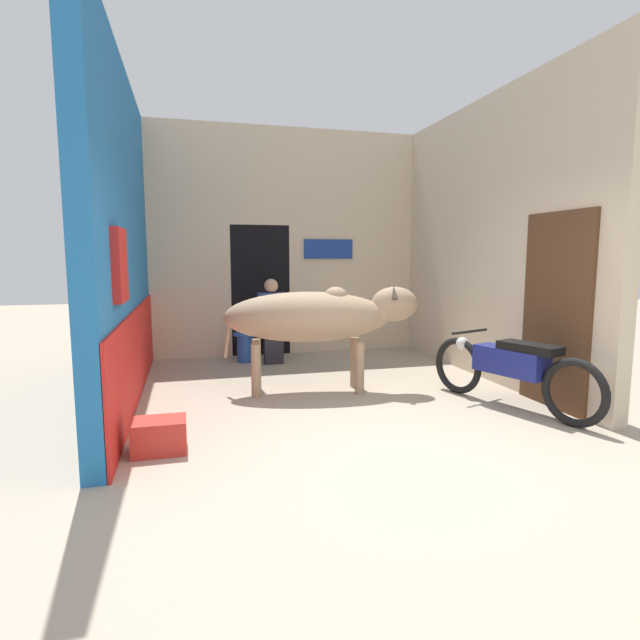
# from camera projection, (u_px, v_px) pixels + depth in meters

# --- Properties ---
(ground_plane) EXTENTS (30.00, 30.00, 0.00)m
(ground_plane) POSITION_uv_depth(u_px,v_px,m) (394.00, 455.00, 4.13)
(ground_plane) COLOR tan
(wall_left_shopfront) EXTENTS (0.25, 4.51, 3.70)m
(wall_left_shopfront) POSITION_uv_depth(u_px,v_px,m) (122.00, 242.00, 5.47)
(wall_left_shopfront) COLOR #236BAD
(wall_left_shopfront) RESTS_ON ground_plane
(wall_back_with_doorway) EXTENTS (4.41, 0.93, 3.70)m
(wall_back_with_doorway) POSITION_uv_depth(u_px,v_px,m) (276.00, 259.00, 8.44)
(wall_back_with_doorway) COLOR beige
(wall_back_with_doorway) RESTS_ON ground_plane
(wall_right_with_door) EXTENTS (0.22, 4.51, 3.70)m
(wall_right_with_door) POSITION_uv_depth(u_px,v_px,m) (491.00, 242.00, 6.59)
(wall_right_with_door) COLOR beige
(wall_right_with_door) RESTS_ON ground_plane
(cow) EXTENTS (2.38, 0.92, 1.31)m
(cow) POSITION_uv_depth(u_px,v_px,m) (318.00, 317.00, 5.96)
(cow) COLOR tan
(cow) RESTS_ON ground_plane
(motorcycle_near) EXTENTS (0.84, 2.02, 0.78)m
(motorcycle_near) POSITION_uv_depth(u_px,v_px,m) (510.00, 367.00, 5.34)
(motorcycle_near) COLOR black
(motorcycle_near) RESTS_ON ground_plane
(shopkeeper_seated) EXTENTS (0.41, 0.34, 1.29)m
(shopkeeper_seated) POSITION_uv_depth(u_px,v_px,m) (272.00, 319.00, 7.65)
(shopkeeper_seated) COLOR #282833
(shopkeeper_seated) RESTS_ON ground_plane
(plastic_stool) EXTENTS (0.37, 0.37, 0.45)m
(plastic_stool) POSITION_uv_depth(u_px,v_px,m) (245.00, 346.00, 7.74)
(plastic_stool) COLOR #2856B2
(plastic_stool) RESTS_ON ground_plane
(crate) EXTENTS (0.44, 0.32, 0.28)m
(crate) POSITION_uv_depth(u_px,v_px,m) (159.00, 436.00, 4.17)
(crate) COLOR red
(crate) RESTS_ON ground_plane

